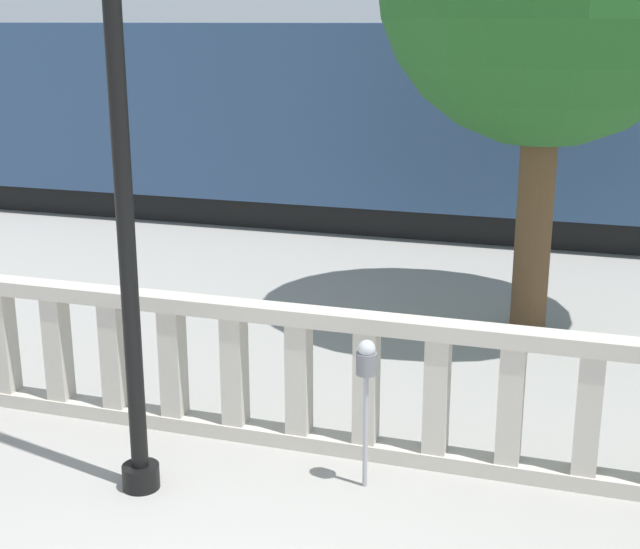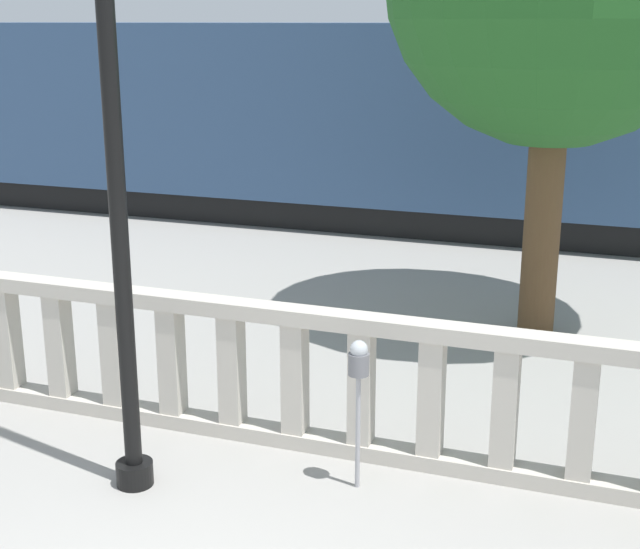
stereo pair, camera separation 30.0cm
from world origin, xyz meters
name	(u,v)px [view 2 (the right image)]	position (x,y,z in m)	size (l,w,h in m)	color
balustrade	(328,382)	(0.00, 3.24, 0.65)	(12.77, 0.24, 1.31)	#BCB5A8
parking_meter	(359,371)	(0.44, 2.71, 1.02)	(0.17, 0.17, 1.28)	#99999E
train_near	(635,130)	(2.29, 12.47, 1.92)	(25.93, 2.97, 4.26)	black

